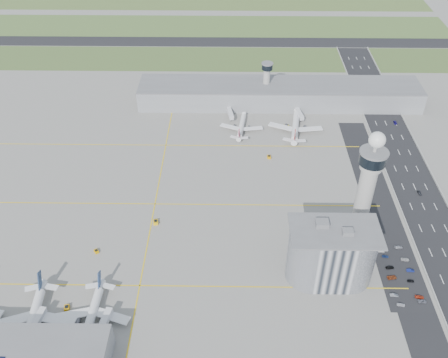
{
  "coord_description": "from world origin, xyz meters",
  "views": [
    {
      "loc": [
        3.14,
        -186.64,
        190.82
      ],
      "look_at": [
        0.0,
        35.0,
        15.0
      ],
      "focal_mm": 40.0,
      "sensor_mm": 36.0,
      "label": 1
    }
  ],
  "objects_px": {
    "car_lot_5": "(381,251)",
    "car_lot_0": "(401,305)",
    "admin_building": "(331,254)",
    "airplane_near_c": "(90,314)",
    "secondary_tower": "(267,79)",
    "car_hw_2": "(395,123)",
    "airplane_near_b": "(30,319)",
    "jet_bridge_near_2": "(99,337)",
    "tug_1": "(67,308)",
    "car_lot_1": "(394,295)",
    "car_lot_2": "(392,277)",
    "tug_3": "(156,222)",
    "tug_5": "(287,125)",
    "tug_4": "(269,157)",
    "tug_2": "(96,251)",
    "car_lot_11": "(399,247)",
    "car_lot_4": "(385,256)",
    "airplane_far_a": "(242,123)",
    "car_lot_8": "(411,281)",
    "car_lot_10": "(405,259)",
    "control_tower": "(367,182)",
    "jet_bridge_near_1": "(30,337)",
    "car_lot_6": "(422,301)",
    "car_hw_4": "(361,83)",
    "car_lot_3": "(390,267)",
    "car_lot_7": "(419,297)",
    "airplane_far_b": "(296,122)",
    "jet_bridge_far_1": "(297,111)",
    "jet_bridge_far_0": "(229,110)",
    "car_hw_1": "(419,193)",
    "car_lot_9": "(410,270)"
  },
  "relations": [
    {
      "from": "jet_bridge_near_2",
      "to": "car_lot_10",
      "type": "xyz_separation_m",
      "value": [
        146.21,
        49.37,
        -2.27
      ]
    },
    {
      "from": "car_lot_5",
      "to": "car_hw_2",
      "type": "height_order",
      "value": "car_hw_2"
    },
    {
      "from": "tug_5",
      "to": "car_lot_11",
      "type": "bearing_deg",
      "value": -112.55
    },
    {
      "from": "tug_2",
      "to": "car_lot_4",
      "type": "bearing_deg",
      "value": -36.31
    },
    {
      "from": "jet_bridge_near_2",
      "to": "car_lot_8",
      "type": "xyz_separation_m",
      "value": [
        145.14,
        35.36,
        -2.29
      ]
    },
    {
      "from": "admin_building",
      "to": "car_lot_4",
      "type": "relative_size",
      "value": 12.56
    },
    {
      "from": "jet_bridge_near_2",
      "to": "tug_3",
      "type": "height_order",
      "value": "jet_bridge_near_2"
    },
    {
      "from": "control_tower",
      "to": "car_hw_2",
      "type": "relative_size",
      "value": 14.54
    },
    {
      "from": "jet_bridge_near_1",
      "to": "car_hw_4",
      "type": "xyz_separation_m",
      "value": [
        192.1,
        240.4,
        -2.25
      ]
    },
    {
      "from": "tug_4",
      "to": "car_hw_2",
      "type": "bearing_deg",
      "value": -157.3
    },
    {
      "from": "car_lot_6",
      "to": "car_hw_2",
      "type": "distance_m",
      "value": 160.15
    },
    {
      "from": "airplane_near_c",
      "to": "jet_bridge_far_1",
      "type": "xyz_separation_m",
      "value": [
        110.45,
        183.21,
        -2.96
      ]
    },
    {
      "from": "airplane_far_a",
      "to": "car_lot_1",
      "type": "height_order",
      "value": "airplane_far_a"
    },
    {
      "from": "tug_3",
      "to": "tug_5",
      "type": "bearing_deg",
      "value": -138.16
    },
    {
      "from": "car_hw_4",
      "to": "car_lot_3",
      "type": "bearing_deg",
      "value": -95.64
    },
    {
      "from": "airplane_near_b",
      "to": "jet_bridge_near_2",
      "type": "height_order",
      "value": "airplane_near_b"
    },
    {
      "from": "tug_2",
      "to": "car_lot_11",
      "type": "height_order",
      "value": "tug_2"
    },
    {
      "from": "secondary_tower",
      "to": "car_hw_2",
      "type": "relative_size",
      "value": 7.19
    },
    {
      "from": "car_lot_1",
      "to": "car_lot_2",
      "type": "distance_m",
      "value": 10.93
    },
    {
      "from": "tug_1",
      "to": "car_lot_3",
      "type": "xyz_separation_m",
      "value": [
        155.76,
        27.02,
        -0.35
      ]
    },
    {
      "from": "car_lot_7",
      "to": "control_tower",
      "type": "bearing_deg",
      "value": 32.58
    },
    {
      "from": "car_lot_2",
      "to": "car_lot_4",
      "type": "relative_size",
      "value": 1.42
    },
    {
      "from": "jet_bridge_near_1",
      "to": "car_lot_8",
      "type": "distance_m",
      "value": 178.69
    },
    {
      "from": "car_lot_3",
      "to": "car_lot_10",
      "type": "distance_m",
      "value": 10.67
    },
    {
      "from": "airplane_far_a",
      "to": "tug_3",
      "type": "distance_m",
      "value": 108.2
    },
    {
      "from": "car_lot_10",
      "to": "car_lot_11",
      "type": "distance_m",
      "value": 8.65
    },
    {
      "from": "admin_building",
      "to": "jet_bridge_far_0",
      "type": "height_order",
      "value": "admin_building"
    },
    {
      "from": "car_lot_6",
      "to": "tug_1",
      "type": "bearing_deg",
      "value": 93.56
    },
    {
      "from": "car_lot_9",
      "to": "car_lot_10",
      "type": "relative_size",
      "value": 0.93
    },
    {
      "from": "airplane_near_b",
      "to": "jet_bridge_near_2",
      "type": "distance_m",
      "value": 31.92
    },
    {
      "from": "admin_building",
      "to": "airplane_near_c",
      "type": "bearing_deg",
      "value": -165.19
    },
    {
      "from": "jet_bridge_far_1",
      "to": "tug_5",
      "type": "xyz_separation_m",
      "value": [
        -8.68,
        -17.36,
        -1.96
      ]
    },
    {
      "from": "tug_1",
      "to": "car_lot_5",
      "type": "bearing_deg",
      "value": 3.6
    },
    {
      "from": "car_hw_1",
      "to": "car_hw_4",
      "type": "relative_size",
      "value": 1.12
    },
    {
      "from": "admin_building",
      "to": "car_lot_8",
      "type": "relative_size",
      "value": 12.73
    },
    {
      "from": "car_lot_5",
      "to": "car_lot_0",
      "type": "bearing_deg",
      "value": -177.56
    },
    {
      "from": "tug_3",
      "to": "car_lot_11",
      "type": "bearing_deg",
      "value": 163.14
    },
    {
      "from": "tug_1",
      "to": "car_hw_2",
      "type": "distance_m",
      "value": 253.63
    },
    {
      "from": "admin_building",
      "to": "car_lot_2",
      "type": "xyz_separation_m",
      "value": [
        31.47,
        -1.65,
        -14.64
      ]
    },
    {
      "from": "car_lot_3",
      "to": "car_lot_11",
      "type": "bearing_deg",
      "value": -38.27
    },
    {
      "from": "jet_bridge_near_2",
      "to": "tug_4",
      "type": "height_order",
      "value": "jet_bridge_near_2"
    },
    {
      "from": "airplane_far_b",
      "to": "tug_2",
      "type": "height_order",
      "value": "airplane_far_b"
    },
    {
      "from": "airplane_near_b",
      "to": "admin_building",
      "type": "bearing_deg",
      "value": 99.45
    },
    {
      "from": "car_lot_7",
      "to": "car_lot_8",
      "type": "xyz_separation_m",
      "value": [
        -1.4,
        9.73,
        -0.05
      ]
    },
    {
      "from": "jet_bridge_near_2",
      "to": "car_lot_7",
      "type": "height_order",
      "value": "jet_bridge_near_2"
    },
    {
      "from": "airplane_far_a",
      "to": "tug_4",
      "type": "distance_m",
      "value": 38.35
    },
    {
      "from": "control_tower",
      "to": "tug_3",
      "type": "height_order",
      "value": "control_tower"
    },
    {
      "from": "airplane_far_b",
      "to": "jet_bridge_far_0",
      "type": "distance_m",
      "value": 51.9
    },
    {
      "from": "car_lot_7",
      "to": "car_hw_1",
      "type": "distance_m",
      "value": 79.93
    },
    {
      "from": "control_tower",
      "to": "jet_bridge_near_1",
      "type": "relative_size",
      "value": 4.61
    }
  ]
}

